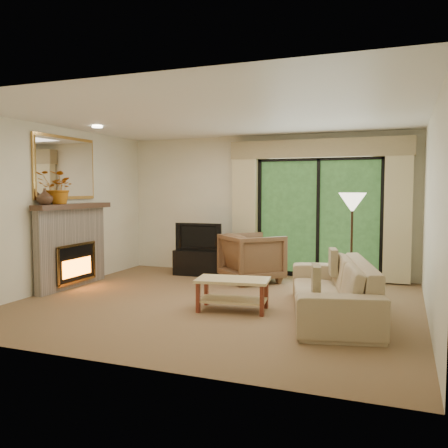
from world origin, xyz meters
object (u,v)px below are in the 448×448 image
at_px(media_console, 200,262).
at_px(armchair, 252,257).
at_px(coffee_table, 233,295).
at_px(sofa, 332,288).

relative_size(media_console, armchair, 1.01).
distance_m(media_console, coffee_table, 2.68).
xyz_separation_m(media_console, coffee_table, (1.46, -2.24, -0.02)).
xyz_separation_m(media_console, sofa, (2.72, -2.02, 0.12)).
height_order(media_console, sofa, sofa).
xyz_separation_m(armchair, coffee_table, (0.36, -1.97, -0.21)).
distance_m(media_console, armchair, 1.15).
bearing_deg(sofa, media_console, -140.14).
relative_size(armchair, coffee_table, 0.98).
xyz_separation_m(sofa, coffee_table, (-1.26, -0.22, -0.14)).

